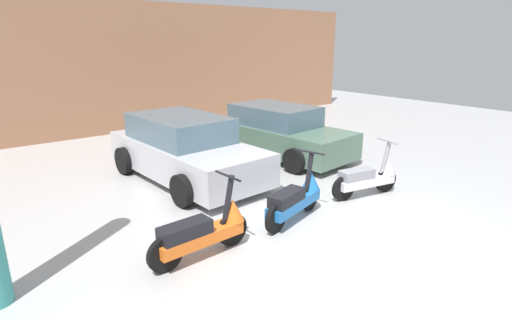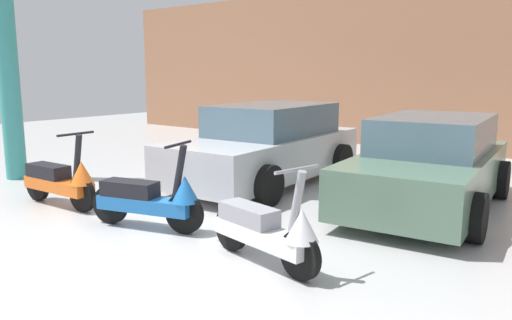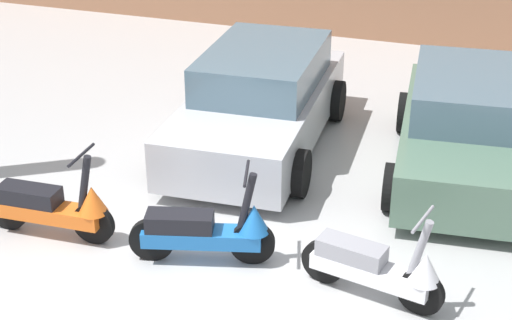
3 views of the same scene
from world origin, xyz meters
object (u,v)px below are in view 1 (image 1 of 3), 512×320
(scooter_front_left, at_px, (204,230))
(scooter_front_center, at_px, (368,177))
(scooter_front_right, at_px, (296,197))
(car_rear_center, at_px, (279,132))
(car_rear_left, at_px, (185,149))

(scooter_front_left, xyz_separation_m, scooter_front_center, (3.56, 0.03, -0.01))
(scooter_front_center, bearing_deg, scooter_front_left, -167.98)
(scooter_front_right, relative_size, car_rear_center, 0.39)
(car_rear_left, height_order, car_rear_center, car_rear_left)
(scooter_front_center, xyz_separation_m, car_rear_left, (-2.22, 2.98, 0.27))
(scooter_front_right, relative_size, scooter_front_center, 1.02)
(scooter_front_left, xyz_separation_m, car_rear_left, (1.34, 3.01, 0.25))
(scooter_front_left, distance_m, car_rear_center, 5.12)
(scooter_front_left, xyz_separation_m, car_rear_center, (4.05, 3.12, 0.22))
(scooter_front_right, distance_m, car_rear_left, 2.95)
(scooter_front_center, distance_m, car_rear_left, 3.73)
(scooter_front_right, xyz_separation_m, car_rear_center, (2.28, 3.02, 0.22))
(car_rear_left, bearing_deg, car_rear_center, 88.94)
(scooter_front_left, relative_size, car_rear_center, 0.40)
(scooter_front_left, distance_m, car_rear_left, 3.30)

